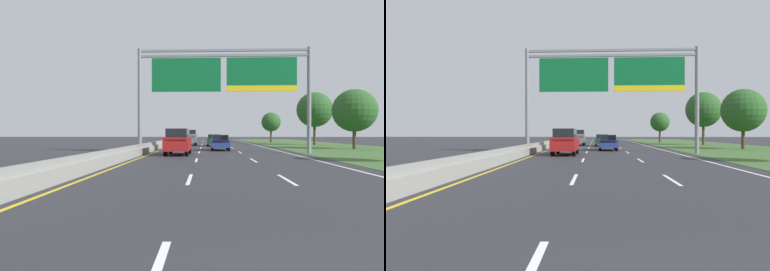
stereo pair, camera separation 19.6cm
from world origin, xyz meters
TOP-DOWN VIEW (x-y plane):
  - ground_plane at (0.00, 35.00)m, footprint 220.00×220.00m
  - lane_striping at (0.00, 34.54)m, footprint 11.96×106.00m
  - grass_verge_right at (13.95, 35.00)m, footprint 14.00×110.00m
  - median_barrier_concrete at (-6.60, 35.00)m, footprint 0.60×110.00m
  - overhead_sign_gantry at (0.30, 26.98)m, footprint 15.06×0.42m
  - pickup_truck_grey at (-3.59, 45.94)m, footprint 2.04×5.42m
  - car_red_left_lane_suv at (-3.48, 24.82)m, footprint 1.99×4.74m
  - car_blue_centre_lane_sedan at (0.19, 32.14)m, footprint 1.82×4.40m
  - car_darkgreen_centre_lane_sedan at (-0.19, 43.14)m, footprint 1.83×4.40m
  - roadside_tree_mid at (14.95, 35.15)m, footprint 4.66×4.66m
  - roadside_tree_far at (14.54, 47.46)m, footprint 5.08×5.08m
  - roadside_tree_distant at (10.69, 60.23)m, footprint 3.49×3.49m

SIDE VIEW (x-z plane):
  - ground_plane at x=0.00m, z-range 0.00..0.00m
  - lane_striping at x=0.00m, z-range 0.00..0.01m
  - grass_verge_right at x=13.95m, z-range 0.00..0.02m
  - median_barrier_concrete at x=-6.60m, z-range -0.07..0.78m
  - car_blue_centre_lane_sedan at x=0.19m, z-range 0.03..1.60m
  - car_darkgreen_centre_lane_sedan at x=-0.19m, z-range 0.03..1.60m
  - pickup_truck_grey at x=-3.59m, z-range -0.03..2.17m
  - car_red_left_lane_suv at x=-3.48m, z-range 0.04..2.15m
  - roadside_tree_distant at x=10.69m, z-range 0.99..6.51m
  - roadside_tree_mid at x=14.95m, z-range 0.94..7.48m
  - roadside_tree_far at x=14.54m, z-range 1.29..8.98m
  - overhead_sign_gantry at x=0.30m, z-range 1.90..11.07m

